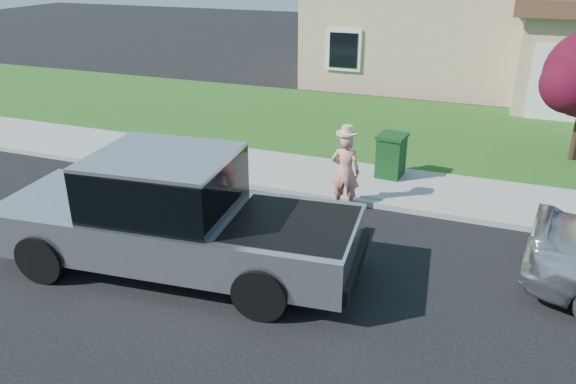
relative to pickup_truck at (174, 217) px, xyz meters
The scene contains 7 objects.
ground 1.80m from the pickup_truck, 26.80° to the left, with size 80.00×80.00×0.00m, color black.
curb 4.39m from the pickup_truck, 56.59° to the left, with size 40.00×0.20×0.12m, color gray.
sidewalk 5.33m from the pickup_truck, 63.21° to the left, with size 40.00×2.00×0.15m, color gray.
lawn 9.53m from the pickup_truck, 75.55° to the left, with size 40.00×7.00×0.10m, color #204413.
pickup_truck is the anchor object (origin of this frame).
woman 3.85m from the pickup_truck, 58.70° to the left, with size 0.61×0.43×1.79m.
trash_bin 5.73m from the pickup_truck, 63.03° to the left, with size 0.67×0.75×0.99m.
Camera 1 is at (3.34, -7.78, 4.99)m, focal length 35.00 mm.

